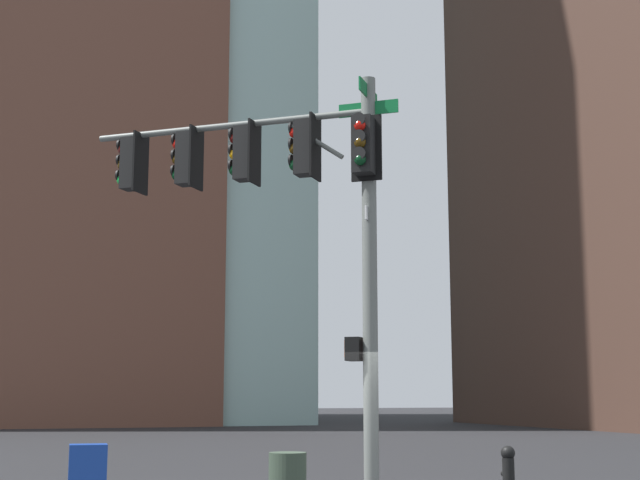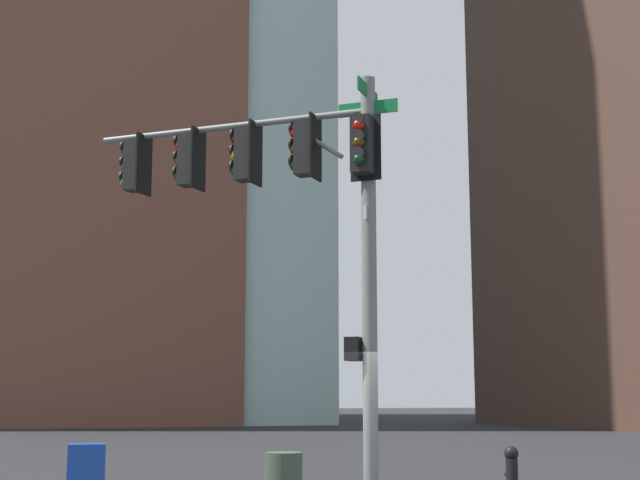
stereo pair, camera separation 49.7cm
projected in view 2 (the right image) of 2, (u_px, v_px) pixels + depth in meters
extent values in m
cylinder|color=slate|center=(369.00, 284.00, 15.72)|extent=(0.25, 0.25, 7.31)
cylinder|color=slate|center=(229.00, 127.00, 17.18)|extent=(3.43, 4.34, 0.12)
cylinder|color=slate|center=(316.00, 141.00, 16.49)|extent=(0.71, 0.87, 0.75)
cube|color=#0F6B33|center=(368.00, 92.00, 16.28)|extent=(0.86, 0.68, 0.24)
cube|color=#0F6B33|center=(368.00, 108.00, 16.23)|extent=(0.69, 0.87, 0.24)
cube|color=white|center=(369.00, 214.00, 15.92)|extent=(0.37, 0.30, 0.24)
cube|color=black|center=(305.00, 148.00, 16.55)|extent=(0.48, 0.48, 1.00)
cube|color=black|center=(315.00, 147.00, 16.48)|extent=(0.45, 0.37, 1.16)
sphere|color=red|center=(295.00, 133.00, 16.67)|extent=(0.20, 0.20, 0.20)
cylinder|color=black|center=(292.00, 129.00, 16.71)|extent=(0.21, 0.17, 0.23)
sphere|color=#4C330A|center=(295.00, 149.00, 16.62)|extent=(0.20, 0.20, 0.20)
cylinder|color=black|center=(292.00, 145.00, 16.66)|extent=(0.21, 0.17, 0.23)
sphere|color=#0A3819|center=(295.00, 166.00, 16.57)|extent=(0.20, 0.20, 0.20)
cylinder|color=black|center=(292.00, 161.00, 16.61)|extent=(0.21, 0.17, 0.23)
cube|color=black|center=(246.00, 154.00, 16.96)|extent=(0.48, 0.48, 1.00)
cube|color=black|center=(255.00, 153.00, 16.90)|extent=(0.45, 0.37, 1.16)
sphere|color=#470A07|center=(236.00, 140.00, 17.08)|extent=(0.20, 0.20, 0.20)
cylinder|color=black|center=(233.00, 135.00, 17.12)|extent=(0.21, 0.17, 0.23)
sphere|color=#F29E0C|center=(236.00, 155.00, 17.04)|extent=(0.20, 0.20, 0.20)
cylinder|color=black|center=(233.00, 151.00, 17.07)|extent=(0.21, 0.17, 0.23)
sphere|color=#0A3819|center=(236.00, 171.00, 16.99)|extent=(0.20, 0.20, 0.20)
cylinder|color=black|center=(232.00, 167.00, 17.02)|extent=(0.21, 0.17, 0.23)
cube|color=black|center=(189.00, 160.00, 17.38)|extent=(0.48, 0.48, 1.00)
cube|color=black|center=(198.00, 159.00, 17.31)|extent=(0.45, 0.37, 1.16)
sphere|color=red|center=(180.00, 146.00, 17.50)|extent=(0.20, 0.20, 0.20)
cylinder|color=black|center=(177.00, 141.00, 17.54)|extent=(0.21, 0.17, 0.23)
sphere|color=#4C330A|center=(180.00, 161.00, 17.45)|extent=(0.20, 0.20, 0.20)
cylinder|color=black|center=(177.00, 157.00, 17.49)|extent=(0.21, 0.17, 0.23)
sphere|color=#0A3819|center=(179.00, 176.00, 17.40)|extent=(0.20, 0.20, 0.20)
cylinder|color=black|center=(176.00, 172.00, 17.44)|extent=(0.21, 0.17, 0.23)
cube|color=black|center=(135.00, 165.00, 17.79)|extent=(0.48, 0.48, 1.00)
cube|color=black|center=(144.00, 165.00, 17.73)|extent=(0.45, 0.37, 1.16)
sphere|color=#470A07|center=(126.00, 151.00, 17.91)|extent=(0.20, 0.20, 0.20)
cylinder|color=black|center=(124.00, 147.00, 17.95)|extent=(0.21, 0.17, 0.23)
sphere|color=#4C330A|center=(126.00, 166.00, 17.87)|extent=(0.20, 0.20, 0.20)
cylinder|color=black|center=(123.00, 162.00, 17.90)|extent=(0.21, 0.17, 0.23)
sphere|color=green|center=(125.00, 182.00, 17.82)|extent=(0.20, 0.20, 0.20)
cylinder|color=black|center=(123.00, 177.00, 17.85)|extent=(0.21, 0.17, 0.23)
cube|color=black|center=(362.00, 145.00, 15.81)|extent=(0.48, 0.48, 1.00)
cube|color=black|center=(366.00, 148.00, 15.98)|extent=(0.37, 0.45, 1.16)
sphere|color=red|center=(358.00, 125.00, 15.67)|extent=(0.20, 0.20, 0.20)
cylinder|color=black|center=(357.00, 119.00, 15.62)|extent=(0.17, 0.21, 0.23)
sphere|color=#4C330A|center=(358.00, 142.00, 15.62)|extent=(0.20, 0.20, 0.20)
cylinder|color=black|center=(357.00, 136.00, 15.57)|extent=(0.17, 0.21, 0.23)
sphere|color=#0A3819|center=(359.00, 159.00, 15.57)|extent=(0.20, 0.20, 0.20)
cylinder|color=black|center=(357.00, 153.00, 15.52)|extent=(0.17, 0.21, 0.23)
cube|color=black|center=(354.00, 349.00, 15.64)|extent=(0.44, 0.42, 0.40)
cube|color=#EA5914|center=(347.00, 349.00, 15.69)|extent=(0.21, 0.17, 0.28)
cylinder|color=black|center=(512.00, 477.00, 16.72)|extent=(0.22, 0.22, 0.65)
sphere|color=black|center=(511.00, 453.00, 16.79)|extent=(0.26, 0.26, 0.26)
cylinder|color=black|center=(508.00, 474.00, 16.88)|extent=(0.10, 0.09, 0.09)
cube|color=#193FA5|center=(86.00, 479.00, 14.07)|extent=(0.48, 0.59, 1.05)
cube|color=brown|center=(75.00, 61.00, 63.10)|extent=(21.50, 19.47, 48.48)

